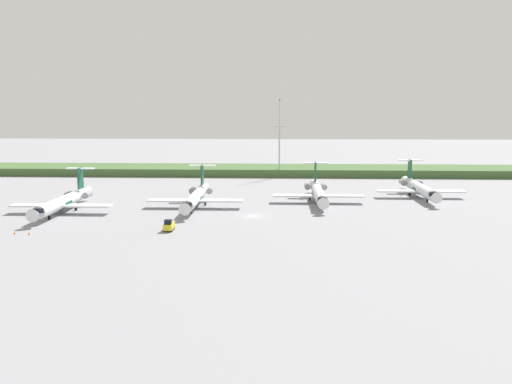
{
  "coord_description": "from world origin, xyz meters",
  "views": [
    {
      "loc": [
        5.09,
        -111.18,
        23.65
      ],
      "look_at": [
        0.0,
        14.43,
        3.0
      ],
      "focal_mm": 36.18,
      "sensor_mm": 36.0,
      "label": 1
    }
  ],
  "objects_px": {
    "safety_cone_front_marker": "(15,233)",
    "safety_cone_mid_marker": "(29,233)",
    "regional_jet_nearest": "(64,201)",
    "baggage_tug": "(169,226)",
    "antenna_mast": "(279,145)",
    "regional_jet_second": "(196,196)",
    "regional_jet_third": "(318,192)",
    "regional_jet_fourth": "(419,188)"
  },
  "relations": [
    {
      "from": "regional_jet_nearest",
      "to": "antenna_mast",
      "type": "distance_m",
      "value": 79.56
    },
    {
      "from": "antenna_mast",
      "to": "safety_cone_mid_marker",
      "type": "bearing_deg",
      "value": -119.67
    },
    {
      "from": "baggage_tug",
      "to": "safety_cone_front_marker",
      "type": "relative_size",
      "value": 5.82
    },
    {
      "from": "regional_jet_second",
      "to": "regional_jet_third",
      "type": "distance_m",
      "value": 30.79
    },
    {
      "from": "regional_jet_second",
      "to": "antenna_mast",
      "type": "relative_size",
      "value": 1.17
    },
    {
      "from": "regional_jet_third",
      "to": "regional_jet_second",
      "type": "bearing_deg",
      "value": -165.37
    },
    {
      "from": "safety_cone_front_marker",
      "to": "regional_jet_third",
      "type": "bearing_deg",
      "value": 31.17
    },
    {
      "from": "regional_jet_nearest",
      "to": "regional_jet_third",
      "type": "distance_m",
      "value": 60.91
    },
    {
      "from": "regional_jet_nearest",
      "to": "safety_cone_front_marker",
      "type": "relative_size",
      "value": 56.36
    },
    {
      "from": "safety_cone_front_marker",
      "to": "safety_cone_mid_marker",
      "type": "distance_m",
      "value": 2.98
    },
    {
      "from": "antenna_mast",
      "to": "regional_jet_third",
      "type": "bearing_deg",
      "value": -78.29
    },
    {
      "from": "regional_jet_fourth",
      "to": "antenna_mast",
      "type": "bearing_deg",
      "value": 134.24
    },
    {
      "from": "regional_jet_fourth",
      "to": "regional_jet_third",
      "type": "bearing_deg",
      "value": -163.13
    },
    {
      "from": "regional_jet_nearest",
      "to": "safety_cone_mid_marker",
      "type": "xyz_separation_m",
      "value": [
        1.96,
        -21.24,
        -2.26
      ]
    },
    {
      "from": "regional_jet_nearest",
      "to": "safety_cone_front_marker",
      "type": "distance_m",
      "value": 21.01
    },
    {
      "from": "baggage_tug",
      "to": "safety_cone_front_marker",
      "type": "distance_m",
      "value": 28.86
    },
    {
      "from": "regional_jet_third",
      "to": "antenna_mast",
      "type": "relative_size",
      "value": 1.17
    },
    {
      "from": "safety_cone_front_marker",
      "to": "baggage_tug",
      "type": "bearing_deg",
      "value": 7.8
    },
    {
      "from": "safety_cone_mid_marker",
      "to": "antenna_mast",
      "type": "bearing_deg",
      "value": 60.33
    },
    {
      "from": "regional_jet_second",
      "to": "regional_jet_fourth",
      "type": "distance_m",
      "value": 59.52
    },
    {
      "from": "safety_cone_front_marker",
      "to": "regional_jet_nearest",
      "type": "bearing_deg",
      "value": 87.27
    },
    {
      "from": "regional_jet_third",
      "to": "antenna_mast",
      "type": "distance_m",
      "value": 48.2
    },
    {
      "from": "regional_jet_second",
      "to": "safety_cone_front_marker",
      "type": "bearing_deg",
      "value": -136.62
    },
    {
      "from": "antenna_mast",
      "to": "safety_cone_mid_marker",
      "type": "distance_m",
      "value": 96.24
    },
    {
      "from": "regional_jet_fourth",
      "to": "safety_cone_mid_marker",
      "type": "distance_m",
      "value": 95.73
    },
    {
      "from": "regional_jet_third",
      "to": "safety_cone_front_marker",
      "type": "height_order",
      "value": "regional_jet_third"
    },
    {
      "from": "regional_jet_third",
      "to": "regional_jet_fourth",
      "type": "xyz_separation_m",
      "value": [
        27.5,
        8.34,
        0.0
      ]
    },
    {
      "from": "regional_jet_second",
      "to": "regional_jet_third",
      "type": "relative_size",
      "value": 1.0
    },
    {
      "from": "regional_jet_second",
      "to": "safety_cone_front_marker",
      "type": "relative_size",
      "value": 56.36
    },
    {
      "from": "baggage_tug",
      "to": "regional_jet_nearest",
      "type": "bearing_deg",
      "value": 148.44
    },
    {
      "from": "regional_jet_third",
      "to": "safety_cone_front_marker",
      "type": "distance_m",
      "value": 70.08
    },
    {
      "from": "regional_jet_third",
      "to": "regional_jet_fourth",
      "type": "bearing_deg",
      "value": 16.87
    },
    {
      "from": "regional_jet_third",
      "to": "safety_cone_mid_marker",
      "type": "height_order",
      "value": "regional_jet_third"
    },
    {
      "from": "regional_jet_third",
      "to": "regional_jet_fourth",
      "type": "distance_m",
      "value": 28.74
    },
    {
      "from": "regional_jet_nearest",
      "to": "baggage_tug",
      "type": "distance_m",
      "value": 32.41
    },
    {
      "from": "regional_jet_nearest",
      "to": "safety_cone_front_marker",
      "type": "xyz_separation_m",
      "value": [
        -0.99,
        -20.86,
        -2.26
      ]
    },
    {
      "from": "regional_jet_third",
      "to": "antenna_mast",
      "type": "xyz_separation_m",
      "value": [
        -9.63,
        46.48,
        8.39
      ]
    },
    {
      "from": "safety_cone_front_marker",
      "to": "antenna_mast",
      "type": "bearing_deg",
      "value": 58.7
    },
    {
      "from": "safety_cone_front_marker",
      "to": "safety_cone_mid_marker",
      "type": "height_order",
      "value": "same"
    },
    {
      "from": "antenna_mast",
      "to": "baggage_tug",
      "type": "bearing_deg",
      "value": -105.4
    },
    {
      "from": "regional_jet_nearest",
      "to": "baggage_tug",
      "type": "relative_size",
      "value": 9.69
    },
    {
      "from": "regional_jet_fourth",
      "to": "baggage_tug",
      "type": "relative_size",
      "value": 9.69
    }
  ]
}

